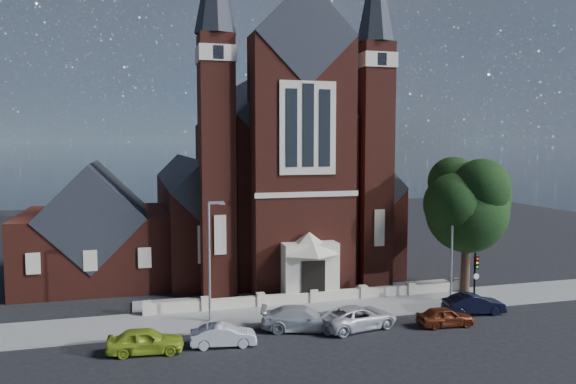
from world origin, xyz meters
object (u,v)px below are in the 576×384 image
object	(u,v)px
parish_hall	(95,235)
car_silver_a	(223,335)
car_lime_van	(146,341)
car_navy	(474,304)
church	(264,179)
street_lamp_left	(211,254)
car_dark_red	(445,317)
car_silver_b	(302,319)
traffic_signal	(475,272)
street_tree	(470,206)
car_white_suv	(358,317)
street_lamp_right	(453,241)

from	to	relation	value
parish_hall	car_silver_a	size ratio (longest dim) A/B	3.16
car_lime_van	car_navy	world-z (taller)	car_lime_van
church	street_lamp_left	bearing A→B (deg)	-112.66
church	car_dark_red	size ratio (longest dim) A/B	9.39
car_silver_b	car_navy	size ratio (longest dim) A/B	1.23
traffic_signal	car_dark_red	xyz separation A→B (m)	(-4.32, -3.19, -1.95)
street_tree	car_white_suv	distance (m)	14.19
street_tree	car_white_suv	bearing A→B (deg)	-155.07
street_lamp_left	car_lime_van	world-z (taller)	street_lamp_left
street_lamp_left	street_lamp_right	size ratio (longest dim) A/B	1.00
car_lime_van	car_white_suv	xyz separation A→B (m)	(13.27, 0.80, -0.00)
traffic_signal	car_silver_a	distance (m)	19.13
car_lime_van	car_navy	distance (m)	22.30
car_lime_van	car_dark_red	bearing A→B (deg)	-85.53
church	car_lime_van	xyz separation A→B (m)	(-12.23, -23.41, -7.46)
street_tree	traffic_signal	world-z (taller)	street_tree
car_silver_b	car_dark_red	xyz separation A→B (m)	(9.23, -1.70, -0.12)
car_silver_b	car_white_suv	size ratio (longest dim) A/B	0.99
street_lamp_left	street_tree	bearing A→B (deg)	4.76
parish_hall	car_dark_red	size ratio (longest dim) A/B	3.28
car_silver_a	car_dark_red	bearing A→B (deg)	-84.76
street_tree	car_navy	size ratio (longest dim) A/B	2.53
street_tree	car_dark_red	size ratio (longest dim) A/B	2.88
parish_hall	car_dark_red	bearing A→B (deg)	-39.59
church	street_lamp_left	xyz separation A→B (m)	(-7.91, -18.94, -3.59)
street_lamp_right	street_tree	bearing A→B (deg)	34.26
street_lamp_right	car_navy	bearing A→B (deg)	-91.38
parish_hall	street_tree	size ratio (longest dim) A/B	1.14
street_tree	car_silver_a	distance (m)	22.24
car_white_suv	car_dark_red	xyz separation A→B (m)	(5.65, -1.10, -0.09)
traffic_signal	car_lime_van	distance (m)	23.48
car_lime_van	car_silver_a	world-z (taller)	car_lime_van
street_tree	street_lamp_left	size ratio (longest dim) A/B	1.32
street_tree	car_white_suv	xyz separation A→B (m)	(-11.56, -5.37, -6.23)
car_white_suv	car_lime_van	bearing A→B (deg)	81.46
church	street_lamp_left	world-z (taller)	church
car_dark_red	car_silver_b	bearing A→B (deg)	82.61
traffic_signal	street_lamp_right	bearing A→B (deg)	120.01
street_tree	street_lamp_right	bearing A→B (deg)	-145.74
street_lamp_left	traffic_signal	xyz separation A→B (m)	(18.91, -1.57, -2.02)
car_silver_a	street_lamp_right	bearing A→B (deg)	-69.61
street_lamp_right	car_lime_van	xyz separation A→B (m)	(-22.32, -4.47, -3.87)
street_lamp_right	car_navy	xyz separation A→B (m)	(-0.07, -2.96, -3.90)
street_lamp_right	car_silver_b	world-z (taller)	street_lamp_right
church	car_silver_a	world-z (taller)	church
street_lamp_right	car_dark_red	distance (m)	7.07
church	car_lime_van	bearing A→B (deg)	-117.59
car_dark_red	street_lamp_right	bearing A→B (deg)	-32.53
car_silver_a	street_lamp_left	bearing A→B (deg)	7.64
car_silver_b	car_navy	bearing A→B (deg)	-72.86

